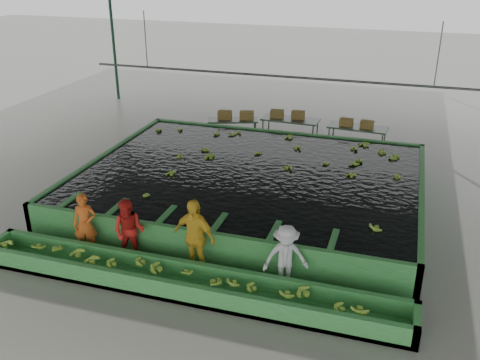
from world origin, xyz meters
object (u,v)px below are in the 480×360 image
(worker_a, at_px, (85,224))
(packing_table_left, at_px, (233,130))
(worker_b, at_px, (129,231))
(packing_table_right, at_px, (357,139))
(worker_d, at_px, (286,258))
(flotation_tank, at_px, (250,184))
(worker_c, at_px, (194,237))
(box_stack_mid, at_px, (287,118))
(box_stack_left, at_px, (236,119))
(sorting_trough, at_px, (184,281))
(packing_table_mid, at_px, (290,131))
(box_stack_right, at_px, (356,127))

(worker_a, bearing_deg, packing_table_left, 64.69)
(worker_b, relative_size, packing_table_right, 0.75)
(worker_b, relative_size, worker_d, 1.03)
(worker_b, distance_m, packing_table_left, 9.17)
(flotation_tank, xyz_separation_m, worker_c, (-0.06, -4.30, 0.49))
(flotation_tank, xyz_separation_m, box_stack_mid, (-0.07, 5.29, 0.55))
(worker_a, distance_m, box_stack_left, 9.29)
(packing_table_left, bearing_deg, worker_a, -94.99)
(sorting_trough, relative_size, worker_b, 6.18)
(worker_b, distance_m, box_stack_left, 9.25)
(packing_table_left, height_order, box_stack_left, box_stack_left)
(sorting_trough, distance_m, packing_table_mid, 10.33)
(sorting_trough, xyz_separation_m, worker_b, (-1.74, 0.80, 0.56))
(box_stack_mid, bearing_deg, flotation_tank, -89.22)
(worker_b, relative_size, packing_table_left, 0.84)
(sorting_trough, xyz_separation_m, packing_table_left, (-2.15, 9.95, 0.19))
(box_stack_left, distance_m, box_stack_right, 4.65)
(worker_b, distance_m, box_stack_right, 10.28)
(packing_table_left, bearing_deg, worker_c, -77.12)
(packing_table_mid, xyz_separation_m, packing_table_right, (2.57, -0.16, -0.01))
(packing_table_right, bearing_deg, packing_table_mid, 176.43)
(worker_a, distance_m, packing_table_mid, 10.00)
(worker_a, xyz_separation_m, box_stack_left, (0.89, 9.25, 0.08))
(packing_table_right, height_order, box_stack_left, box_stack_left)
(worker_b, distance_m, worker_c, 1.69)
(sorting_trough, height_order, packing_table_right, packing_table_right)
(worker_b, distance_m, packing_table_mid, 9.71)
(sorting_trough, height_order, packing_table_mid, packing_table_mid)
(worker_d, relative_size, packing_table_left, 0.81)
(box_stack_right, bearing_deg, worker_c, -105.86)
(worker_c, distance_m, box_stack_right, 9.69)
(worker_a, relative_size, box_stack_left, 1.14)
(packing_table_mid, bearing_deg, worker_d, -77.94)
(flotation_tank, relative_size, box_stack_right, 8.13)
(worker_d, bearing_deg, box_stack_right, 64.07)
(box_stack_mid, bearing_deg, packing_table_left, -168.07)
(worker_b, height_order, worker_d, worker_b)
(packing_table_left, height_order, box_stack_mid, box_stack_mid)
(packing_table_right, relative_size, box_stack_mid, 1.62)
(flotation_tank, xyz_separation_m, packing_table_right, (2.64, 5.07, 0.04))
(box_stack_mid, relative_size, box_stack_right, 1.08)
(worker_c, bearing_deg, worker_a, -166.89)
(sorting_trough, distance_m, worker_c, 1.06)
(flotation_tank, relative_size, sorting_trough, 1.00)
(box_stack_mid, bearing_deg, sorting_trough, -89.61)
(sorting_trough, bearing_deg, packing_table_right, 75.47)
(box_stack_right, bearing_deg, packing_table_right, 47.92)
(worker_c, xyz_separation_m, box_stack_right, (2.65, 9.32, 0.04))
(packing_table_mid, height_order, box_stack_right, box_stack_right)
(worker_d, xyz_separation_m, packing_table_mid, (-2.04, 9.53, -0.29))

